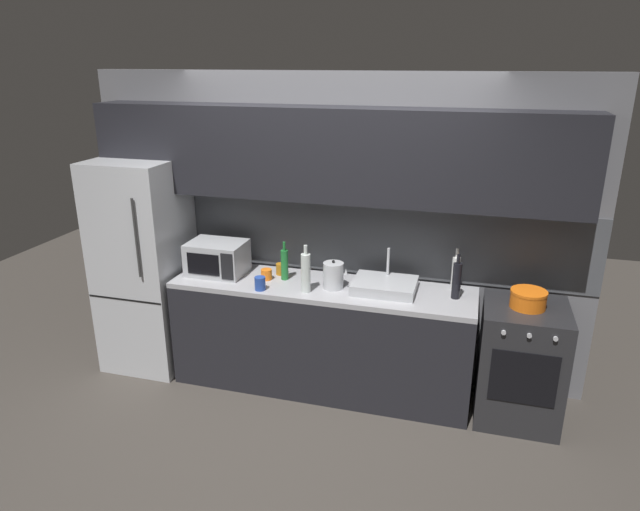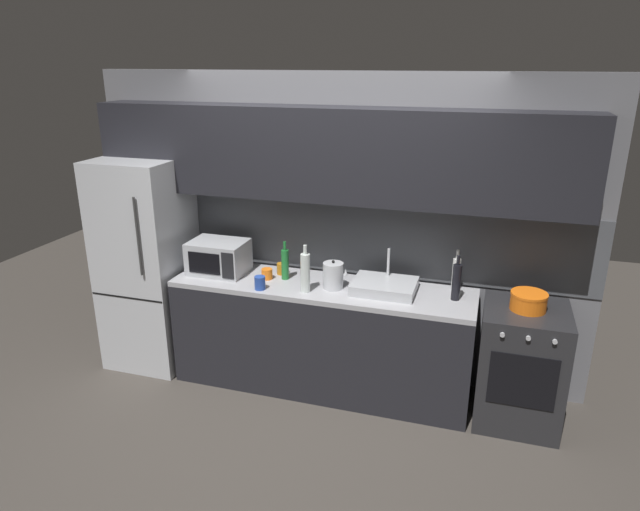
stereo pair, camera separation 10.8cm
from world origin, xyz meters
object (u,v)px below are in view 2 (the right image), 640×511
Objects in this scene: wine_bottle_clear at (305,272)px; mug_orange at (267,274)px; cooking_pot at (529,301)px; mug_amber at (282,269)px; oven_range at (520,365)px; wine_bottle_green at (285,264)px; mug_blue at (260,283)px; refrigerator at (148,264)px; microwave at (219,257)px; kettle at (333,275)px; wine_bottle_dark at (457,281)px; wine_bottle_white at (456,274)px.

mug_orange is (-0.38, 0.16, -0.11)m from wine_bottle_clear.
mug_orange is at bearing 157.51° from wine_bottle_clear.
cooking_pot is (1.99, 0.00, 0.02)m from mug_orange.
cooking_pot is (1.92, -0.14, 0.02)m from mug_amber.
wine_bottle_green is (-1.86, 0.05, 0.58)m from oven_range.
wine_bottle_green is at bearing 139.88° from wine_bottle_clear.
mug_blue is at bearing -112.58° from wine_bottle_green.
refrigerator is 3.95× the size of microwave.
wine_bottle_green reaches higher than mug_blue.
oven_range is 1.94m from wine_bottle_green.
oven_range is at bearing -20.07° from cooking_pot.
kettle reaches higher than mug_amber.
mug_blue is at bearing -160.04° from kettle.
wine_bottle_clear is 0.44m from mug_amber.
wine_bottle_dark is 3.27× the size of mug_blue.
wine_bottle_white is (-0.53, 0.22, 0.58)m from oven_range.
wine_bottle_green is 3.59× the size of mug_orange.
mug_orange is (-1.47, -0.22, -0.09)m from wine_bottle_white.
refrigerator reaches higher than mug_amber.
cooking_pot is at bearing 5.61° from wine_bottle_clear.
microwave is 1.46× the size of wine_bottle_green.
microwave is 2.43m from cooking_pot.
wine_bottle_clear is (-1.62, -0.16, 0.61)m from oven_range.
wine_bottle_white is at bearing 18.96° from wine_bottle_clear.
mug_orange is (1.12, -0.00, 0.03)m from refrigerator.
wine_bottle_dark reaches higher than wine_bottle_white.
cooking_pot is (1.96, 0.22, 0.01)m from mug_blue.
wine_bottle_green is at bearing 2.03° from refrigerator.
wine_bottle_dark reaches higher than mug_amber.
mug_orange is at bearing -2.49° from microwave.
wine_bottle_dark is at bearing 0.40° from microwave.
oven_range is 2.50m from microwave.
wine_bottle_white is at bearing 3.15° from mug_amber.
oven_range is at bearing 5.55° from wine_bottle_clear.
mug_amber is 0.16m from mug_orange.
mug_orange is (-0.14, -0.05, -0.09)m from wine_bottle_green.
wine_bottle_white is 1.40m from mug_amber.
refrigerator is 1.68m from kettle.
mug_orange is at bearing 98.14° from mug_blue.
wine_bottle_dark is at bearing 9.74° from mug_blue.
oven_range is 2.62× the size of wine_bottle_dark.
mug_amber is 0.36× the size of cooking_pot.
kettle is at bearing -18.54° from mug_amber.
wine_bottle_clear reaches higher than kettle.
mug_amber is (-1.40, -0.08, -0.09)m from wine_bottle_white.
oven_range is 0.82m from wine_bottle_white.
microwave is 1.41× the size of wine_bottle_white.
kettle is 0.70× the size of wine_bottle_white.
wine_bottle_green is at bearing 170.68° from kettle.
microwave is at bearing -179.60° from wine_bottle_dark.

